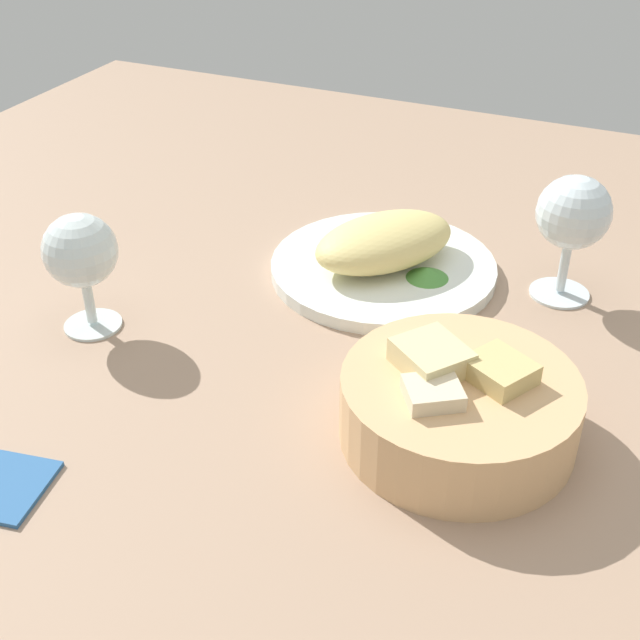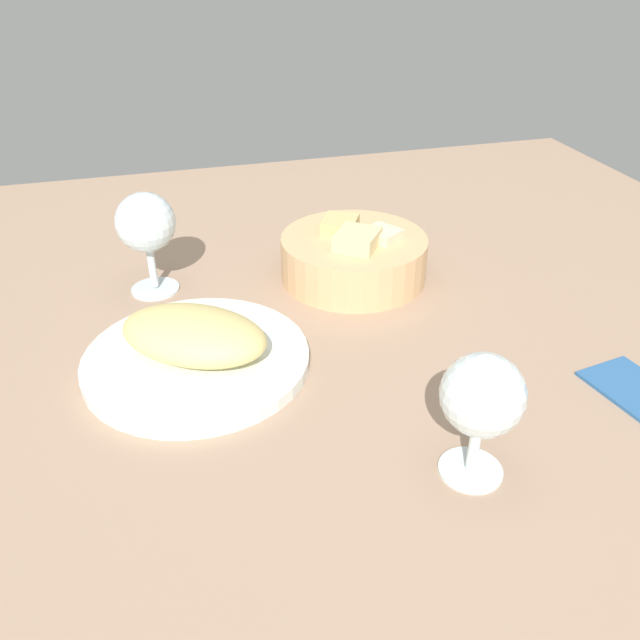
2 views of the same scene
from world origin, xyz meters
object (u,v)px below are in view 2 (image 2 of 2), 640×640
(wine_glass_near, at_px, (482,399))
(folded_napkin, at_px, (640,392))
(wine_glass_far, at_px, (146,226))
(bread_basket, at_px, (354,256))
(plate, at_px, (197,359))

(wine_glass_near, bearing_deg, folded_napkin, 13.57)
(folded_napkin, bearing_deg, wine_glass_far, 42.59)
(bread_basket, distance_m, folded_napkin, 0.38)
(wine_glass_near, relative_size, wine_glass_far, 0.91)
(bread_basket, height_order, folded_napkin, bread_basket)
(bread_basket, relative_size, folded_napkin, 1.76)
(bread_basket, xyz_separation_m, wine_glass_far, (-0.26, 0.04, 0.06))
(plate, relative_size, wine_glass_far, 1.85)
(wine_glass_near, bearing_deg, plate, 133.38)
(wine_glass_near, height_order, folded_napkin, wine_glass_near)
(plate, distance_m, bread_basket, 0.27)
(plate, xyz_separation_m, wine_glass_near, (0.21, -0.23, 0.07))
(folded_napkin, bearing_deg, plate, 58.25)
(plate, xyz_separation_m, folded_napkin, (0.43, -0.17, -0.00))
(plate, height_order, folded_napkin, plate)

